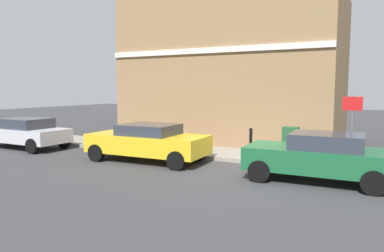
# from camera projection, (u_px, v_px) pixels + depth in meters

# --- Properties ---
(ground) EXTENTS (80.00, 80.00, 0.00)m
(ground) POSITION_uv_depth(u_px,v_px,m) (256.00, 171.00, 11.76)
(ground) COLOR #38383A
(sidewalk) EXTENTS (2.28, 30.00, 0.15)m
(sidewalk) POSITION_uv_depth(u_px,v_px,m) (141.00, 146.00, 16.29)
(sidewalk) COLOR gray
(sidewalk) RESTS_ON ground
(corner_building) EXTENTS (6.83, 10.21, 7.12)m
(corner_building) POSITION_uv_depth(u_px,v_px,m) (237.00, 71.00, 18.61)
(corner_building) COLOR olive
(corner_building) RESTS_ON ground
(car_green) EXTENTS (1.95, 4.06, 1.41)m
(car_green) POSITION_uv_depth(u_px,v_px,m) (319.00, 156.00, 10.34)
(car_green) COLOR #195933
(car_green) RESTS_ON ground
(car_yellow) EXTENTS (2.05, 4.49, 1.38)m
(car_yellow) POSITION_uv_depth(u_px,v_px,m) (148.00, 142.00, 13.27)
(car_yellow) COLOR gold
(car_yellow) RESTS_ON ground
(car_silver) EXTENTS (1.95, 4.25, 1.35)m
(car_silver) POSITION_uv_depth(u_px,v_px,m) (25.00, 132.00, 16.21)
(car_silver) COLOR #B7B7BC
(car_silver) RESTS_ON ground
(utility_cabinet) EXTENTS (0.46, 0.61, 1.15)m
(utility_cabinet) POSITION_uv_depth(u_px,v_px,m) (290.00, 144.00, 13.04)
(utility_cabinet) COLOR #1E4C28
(utility_cabinet) RESTS_ON sidewalk
(bollard_near_cabinet) EXTENTS (0.14, 0.14, 1.04)m
(bollard_near_cabinet) POSITION_uv_depth(u_px,v_px,m) (251.00, 140.00, 13.81)
(bollard_near_cabinet) COLOR black
(bollard_near_cabinet) RESTS_ON sidewalk
(street_sign) EXTENTS (0.08, 0.60, 2.30)m
(street_sign) POSITION_uv_depth(u_px,v_px,m) (352.00, 120.00, 11.50)
(street_sign) COLOR #59595B
(street_sign) RESTS_ON sidewalk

